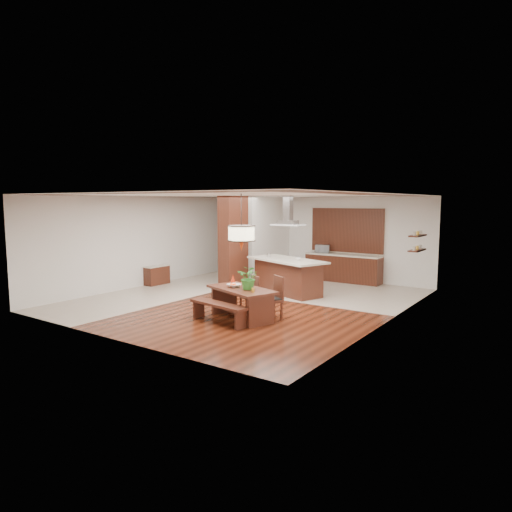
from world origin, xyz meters
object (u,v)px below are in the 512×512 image
Objects in this scene: dining_table at (242,296)px; foliage_plant at (249,278)px; dining_chair_left at (249,294)px; range_hood at (288,210)px; pendant_lantern at (241,223)px; dining_bench at (219,313)px; island_cup at (298,259)px; hallway_console at (157,275)px; dining_chair_right at (271,298)px; kitchen_island at (287,276)px; microwave at (322,249)px; fruit_bowl at (234,286)px.

foliage_plant is at bearing -9.65° from dining_table.
range_hood reaches higher than dining_chair_left.
pendant_lantern is at bearing 170.35° from foliage_plant.
dining_chair_left is at bearing 125.09° from foliage_plant.
range_hood reaches higher than dining_bench.
foliage_plant reaches higher than island_cup.
hallway_console is 8.09× the size of island_cup.
dining_chair_left is at bearing -169.86° from dining_chair_right.
dining_chair_right reaches higher than dining_table.
dining_bench is at bearing -90.37° from island_cup.
dining_bench is 3.68m from island_cup.
dining_table is 2.16× the size of dining_chair_left.
pendant_lantern is 0.48× the size of kitchen_island.
kitchen_island is at bearing -105.12° from microwave.
dining_chair_left is (-0.03, 1.24, 0.22)m from dining_bench.
hallway_console is 2.87× the size of fruit_bowl.
dining_chair_left is at bearing 91.47° from dining_bench.
dining_chair_right is (5.50, -1.60, 0.19)m from hallway_console.
dining_chair_left is at bearing 91.21° from fruit_bowl.
kitchen_island is 3.06× the size of range_hood.
fruit_bowl is (-0.81, -0.35, 0.26)m from dining_chair_right.
kitchen_island is 1.93m from range_hood.
dining_table is at bearing -78.77° from range_hood.
dining_table is 0.70× the size of kitchen_island.
dining_bench is at bearing -100.41° from dining_chair_right.
hallway_console is 0.32× the size of kitchen_island.
foliage_plant is (5.16, -2.00, 0.68)m from hallway_console.
dining_chair_left is at bearing -61.30° from kitchen_island.
microwave reaches higher than kitchen_island.
pendant_lantern is 6.14m from microwave.
range_hood is (-0.62, 3.12, 1.93)m from dining_table.
dining_chair_left is (4.68, -1.31, 0.13)m from hallway_console.
foliage_plant reaches higher than hallway_console.
fruit_bowl is 2.82× the size of island_cup.
foliage_plant is at bearing -5.78° from fruit_bowl.
foliage_plant is 3.30m from kitchen_island.
pendant_lantern is (0.00, 0.00, 1.71)m from dining_table.
dining_chair_right is 1.87m from pendant_lantern.
pendant_lantern reaches higher than dining_chair_left.
dining_table is 1.92× the size of dining_chair_right.
hallway_console is 5.10m from fruit_bowl.
kitchen_island reaches higher than dining_bench.
dining_chair_right is at bearing 49.77° from foliage_plant.
hallway_console is 0.99× the size of dining_chair_left.
dining_chair_right is 3.00m from kitchen_island.
island_cup is at bearing 93.48° from pendant_lantern.
pendant_lantern is 1.27m from foliage_plant.
dining_chair_right is (0.82, -0.28, 0.06)m from dining_chair_left.
fruit_bowl is (4.70, -1.95, 0.45)m from hallway_console.
foliage_plant is at bearing -54.78° from kitchen_island.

